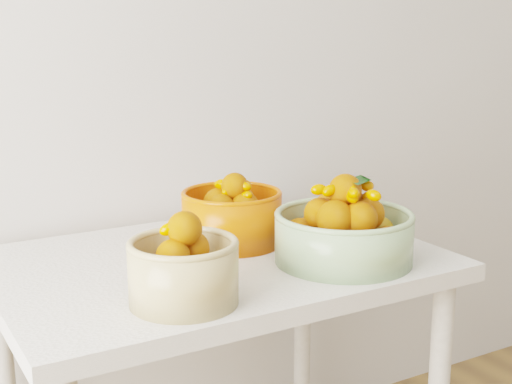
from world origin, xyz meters
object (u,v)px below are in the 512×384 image
Objects in this scene: bowl_green at (343,232)px; bowl_orange at (232,216)px; bowl_cream at (183,270)px; table at (217,295)px.

bowl_orange is at bearing 121.43° from bowl_green.
bowl_cream reaches higher than bowl_orange.
bowl_cream is (-0.18, -0.22, 0.16)m from table.
table is 0.20m from bowl_orange.
bowl_green is 1.27× the size of bowl_orange.
bowl_orange is (0.26, 0.30, 0.00)m from bowl_cream.
bowl_green reaches higher than bowl_orange.
bowl_cream is 0.72× the size of bowl_green.
bowl_cream is 0.42m from bowl_green.
table is 0.33m from bowl_green.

